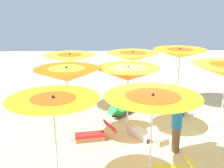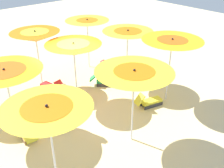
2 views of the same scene
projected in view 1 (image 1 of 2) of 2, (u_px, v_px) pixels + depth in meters
name	position (u px, v px, depth m)	size (l,w,h in m)	color
ground	(142.00, 137.00, 9.26)	(35.58, 35.58, 0.04)	beige
beach_umbrella_0	(70.00, 58.00, 10.95)	(2.03, 2.03, 2.39)	silver
beach_umbrella_1	(67.00, 75.00, 8.36)	(1.95, 1.95, 2.45)	silver
beach_umbrella_2	(54.00, 106.00, 5.91)	(1.98, 1.98, 2.38)	silver
beach_umbrella_3	(133.00, 57.00, 11.18)	(2.04, 2.04, 2.43)	silver
beach_umbrella_4	(128.00, 74.00, 8.96)	(2.05, 2.05, 2.35)	silver
beach_umbrella_5	(153.00, 102.00, 6.44)	(2.25, 2.25, 2.26)	silver
beach_umbrella_6	(180.00, 53.00, 11.48)	(2.18, 2.18, 2.52)	silver
lounger_0	(94.00, 134.00, 8.98)	(0.58, 1.37, 0.63)	olive
lounger_1	(144.00, 133.00, 9.03)	(1.22, 0.94, 0.58)	silver
lounger_4	(121.00, 111.00, 10.97)	(1.17, 1.08, 0.54)	#333338
lounger_5	(179.00, 108.00, 11.21)	(1.16, 0.61, 0.60)	#333338
beachgoer_0	(177.00, 125.00, 8.08)	(0.30, 0.30, 1.66)	brown
beach_ball	(83.00, 102.00, 12.06)	(0.34, 0.34, 0.34)	red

